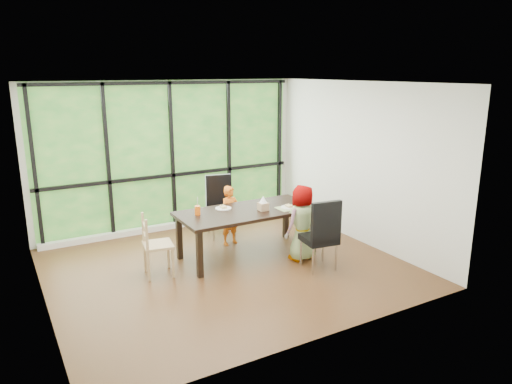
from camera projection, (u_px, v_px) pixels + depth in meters
ground at (227, 267)px, 7.12m from camera, size 5.00×5.00×0.00m
back_wall at (171, 156)px, 8.67m from camera, size 5.00×0.00×5.00m
foliage_backdrop at (172, 156)px, 8.66m from camera, size 4.80×0.02×2.65m
window_mullions at (172, 156)px, 8.62m from camera, size 4.80×0.06×2.65m
window_sill at (176, 225)px, 8.91m from camera, size 4.80×0.12×0.10m
dining_table at (247, 233)px, 7.50m from camera, size 2.22×1.11×0.75m
chair_window_leather at (221, 207)px, 8.32m from camera, size 0.55×0.55×1.08m
chair_interior_leather at (319, 234)px, 6.96m from camera, size 0.52×0.52×1.08m
chair_end_beech at (158, 245)px, 6.77m from camera, size 0.46×0.48×0.90m
child_toddler at (230, 215)px, 7.97m from camera, size 0.41×0.31×1.01m
child_older at (302, 223)px, 7.28m from camera, size 0.63×0.46×1.19m
placemat at (290, 208)px, 7.51m from camera, size 0.41×0.30×0.01m
plate_far at (223, 208)px, 7.47m from camera, size 0.25×0.25×0.02m
plate_near at (289, 207)px, 7.52m from camera, size 0.26×0.26×0.02m
orange_cup at (198, 210)px, 7.15m from camera, size 0.09×0.09×0.14m
green_cup at (306, 203)px, 7.57m from camera, size 0.07×0.07×0.11m
white_mug at (299, 198)px, 7.94m from camera, size 0.09×0.09×0.09m
tissue_box at (263, 206)px, 7.38m from camera, size 0.14×0.14×0.12m
crepe_rolls_far at (223, 207)px, 7.46m from camera, size 0.10×0.12×0.04m
crepe_rolls_near at (289, 206)px, 7.51m from camera, size 0.10×0.12×0.04m
straw_white at (197, 203)px, 7.12m from camera, size 0.01×0.04×0.20m
straw_pink at (306, 197)px, 7.54m from camera, size 0.01×0.04×0.20m
tissue at (263, 199)px, 7.35m from camera, size 0.12×0.12×0.11m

